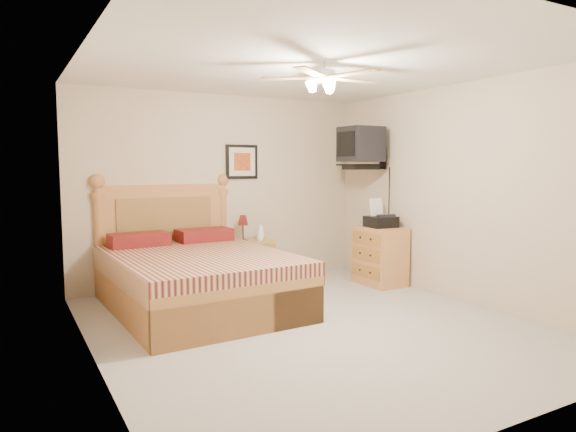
{
  "coord_description": "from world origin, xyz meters",
  "views": [
    {
      "loc": [
        -2.6,
        -4.17,
        1.56
      ],
      "look_at": [
        0.24,
        0.9,
        1.0
      ],
      "focal_mm": 32.0,
      "sensor_mm": 36.0,
      "label": 1
    }
  ],
  "objects": [
    {
      "name": "wall_back",
      "position": [
        0.0,
        2.25,
        1.25
      ],
      "size": [
        4.0,
        0.04,
        2.5
      ],
      "primitive_type": "cube",
      "color": "#C3AD90",
      "rests_on": "ground"
    },
    {
      "name": "ceiling_fan",
      "position": [
        0.0,
        -0.2,
        2.36
      ],
      "size": [
        1.14,
        1.14,
        0.28
      ],
      "primitive_type": null,
      "color": "white",
      "rests_on": "ceiling"
    },
    {
      "name": "wall_right",
      "position": [
        2.0,
        0.0,
        1.25
      ],
      "size": [
        0.04,
        4.5,
        2.5
      ],
      "primitive_type": "cube",
      "color": "#C3AD90",
      "rests_on": "ground"
    },
    {
      "name": "ceiling",
      "position": [
        0.0,
        0.0,
        2.5
      ],
      "size": [
        4.0,
        4.5,
        0.04
      ],
      "primitive_type": "cube",
      "color": "white",
      "rests_on": "ground"
    },
    {
      "name": "magazine_upper",
      "position": [
        1.71,
        1.31,
        0.8
      ],
      "size": [
        0.27,
        0.3,
        0.02
      ],
      "primitive_type": "imported",
      "rotation": [
        0.0,
        0.0,
        0.45
      ],
      "color": "gray",
      "rests_on": "magazine_lower"
    },
    {
      "name": "wall_front",
      "position": [
        0.0,
        -2.25,
        1.25
      ],
      "size": [
        4.0,
        0.04,
        2.5
      ],
      "primitive_type": "cube",
      "color": "#C3AD90",
      "rests_on": "ground"
    },
    {
      "name": "nightstand",
      "position": [
        0.33,
        2.0,
        0.28
      ],
      "size": [
        0.55,
        0.42,
        0.57
      ],
      "primitive_type": "cube",
      "rotation": [
        0.0,
        0.0,
        -0.06
      ],
      "color": "#BA8A3D",
      "rests_on": "ground"
    },
    {
      "name": "magazine_lower",
      "position": [
        1.69,
        1.29,
        0.78
      ],
      "size": [
        0.22,
        0.28,
        0.03
      ],
      "primitive_type": "imported",
      "rotation": [
        0.0,
        0.0,
        -0.07
      ],
      "color": "beige",
      "rests_on": "dresser"
    },
    {
      "name": "table_lamp",
      "position": [
        0.19,
        2.03,
        0.74
      ],
      "size": [
        0.23,
        0.23,
        0.34
      ],
      "primitive_type": null,
      "rotation": [
        0.0,
        0.0,
        0.27
      ],
      "color": "#59100D",
      "rests_on": "nightstand"
    },
    {
      "name": "framed_picture",
      "position": [
        0.27,
        2.23,
        1.62
      ],
      "size": [
        0.46,
        0.04,
        0.46
      ],
      "primitive_type": "cube",
      "color": "black",
      "rests_on": "wall_back"
    },
    {
      "name": "lotion_bottle",
      "position": [
        0.42,
        1.97,
        0.69
      ],
      "size": [
        0.1,
        0.1,
        0.24
      ],
      "primitive_type": "imported",
      "rotation": [
        0.0,
        0.0,
        -0.02
      ],
      "color": "white",
      "rests_on": "nightstand"
    },
    {
      "name": "wall_left",
      "position": [
        -2.0,
        0.0,
        1.25
      ],
      "size": [
        0.04,
        4.5,
        2.5
      ],
      "primitive_type": "cube",
      "color": "#C3AD90",
      "rests_on": "ground"
    },
    {
      "name": "bed",
      "position": [
        -0.75,
        1.12,
        0.74
      ],
      "size": [
        1.82,
        2.34,
        1.48
      ],
      "primitive_type": null,
      "rotation": [
        0.0,
        0.0,
        0.04
      ],
      "color": "#BC783C",
      "rests_on": "ground"
    },
    {
      "name": "dresser",
      "position": [
        1.73,
        1.07,
        0.38
      ],
      "size": [
        0.45,
        0.65,
        0.77
      ],
      "primitive_type": "cube",
      "rotation": [
        0.0,
        0.0,
        0.0
      ],
      "color": "#C27C46",
      "rests_on": "ground"
    },
    {
      "name": "fax_machine",
      "position": [
        1.72,
        1.04,
        0.95
      ],
      "size": [
        0.38,
        0.4,
        0.37
      ],
      "primitive_type": null,
      "rotation": [
        0.0,
        0.0,
        -0.07
      ],
      "color": "black",
      "rests_on": "dresser"
    },
    {
      "name": "wall_tv",
      "position": [
        1.75,
        1.34,
        1.81
      ],
      "size": [
        0.56,
        0.46,
        0.58
      ],
      "primitive_type": null,
      "color": "black",
      "rests_on": "wall_right"
    },
    {
      "name": "floor",
      "position": [
        0.0,
        0.0,
        0.0
      ],
      "size": [
        4.5,
        4.5,
        0.0
      ],
      "primitive_type": "plane",
      "color": "#A29C92",
      "rests_on": "ground"
    }
  ]
}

